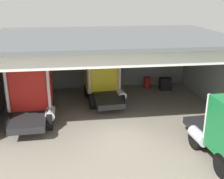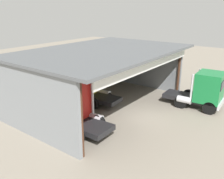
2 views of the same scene
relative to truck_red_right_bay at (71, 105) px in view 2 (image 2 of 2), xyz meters
name	(u,v)px [view 2 (image 2 of 2)]	position (x,y,z in m)	size (l,w,h in m)	color
ground_plane	(144,117)	(4.93, -3.01, -1.91)	(80.00, 80.00, 0.00)	gray
workshop_shed	(93,65)	(4.93, 2.29, 1.59)	(14.91, 10.13, 4.97)	gray
truck_red_right_bay	(71,105)	(0.00, 0.00, 0.00)	(2.77, 4.68, 3.64)	red
truck_yellow_center_right_bay	(85,83)	(4.64, 3.01, -0.14)	(2.75, 5.20, 3.39)	yellow
truck_green_yard_outside	(204,90)	(9.56, -6.12, -0.26)	(2.72, 5.02, 3.21)	#197F3D
oil_drum	(96,83)	(8.58, 5.14, -1.46)	(0.58, 0.58, 0.89)	#B21E19
tool_cart	(108,81)	(9.88, 4.42, -1.41)	(0.90, 0.60, 1.00)	black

